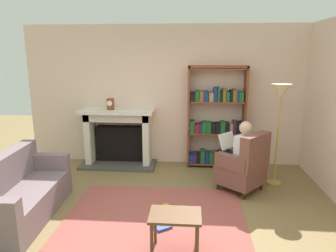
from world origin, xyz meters
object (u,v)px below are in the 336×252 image
Objects in this scene: side_table at (175,220)px; floor_lamp at (280,100)px; armchair_reading at (244,166)px; bookshelf at (216,120)px; mantel_clock at (110,104)px; sofa_floral at (19,195)px; fireplace at (119,135)px; seated_reader at (239,152)px.

floor_lamp reaches higher than side_table.
bookshelf is at bearing -120.53° from armchair_reading.
mantel_clock is 0.12× the size of sofa_floral.
fireplace reaches higher than sofa_floral.
mantel_clock is at bearing 117.24° from side_table.
seated_reader reaches higher than sofa_floral.
floor_lamp is at bearing 151.72° from seated_reader.
bookshelf reaches higher than side_table.
fireplace is 3.06m from side_table.
mantel_clock reaches higher than armchair_reading.
sofa_floral is (-3.02, -1.16, -0.30)m from seated_reader.
bookshelf is 1.13m from seated_reader.
floor_lamp is (3.67, 1.40, 1.11)m from sofa_floral.
sofa_floral is 4.08m from floor_lamp.
armchair_reading reaches higher than side_table.
bookshelf is 3.56m from sofa_floral.
armchair_reading is 1.73× the size of side_table.
side_table is at bearing -102.53° from bookshelf.
bookshelf reaches higher than fireplace.
armchair_reading is 0.56× the size of sofa_floral.
side_table is at bearing 13.64° from seated_reader.
bookshelf reaches higher than sofa_floral.
floor_lamp reaches higher than mantel_clock.
fireplace is 1.92m from bookshelf.
bookshelf is 1.29m from armchair_reading.
bookshelf is 3.47× the size of side_table.
armchair_reading is 1.96m from side_table.
seated_reader is (0.29, -1.05, -0.29)m from bookshelf.
side_table is at bearing -65.53° from fireplace.
seated_reader reaches higher than armchair_reading.
mantel_clock is 0.22× the size of armchair_reading.
mantel_clock is 0.13× the size of floor_lamp.
armchair_reading is at bearing -25.74° from fireplace.
side_table is 0.33× the size of floor_lamp.
bookshelf is 1.15× the size of floor_lamp.
floor_lamp is (2.83, -0.77, 0.84)m from fireplace.
mantel_clock is at bearing -22.09° from sofa_floral.
fireplace is at bearing 114.47° from side_table.
sofa_floral is at bearing -159.08° from floor_lamp.
mantel_clock is at bearing 167.17° from floor_lamp.
armchair_reading is 0.57× the size of floor_lamp.
fireplace reaches higher than armchair_reading.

